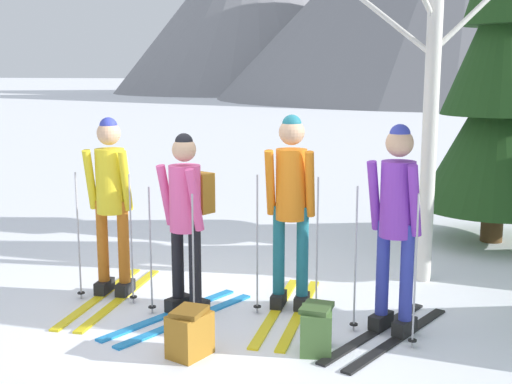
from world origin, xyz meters
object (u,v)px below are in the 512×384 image
skier_in_purple (396,221)px  pine_tree_mid (502,76)px  backpack_on_snow_front (316,329)px  skier_in_orange (291,204)px  skier_in_pink (186,215)px  birch_tree_slender (431,93)px  backpack_on_snow_beside (190,333)px  skier_in_yellow (111,200)px

skier_in_purple → pine_tree_mid: size_ratio=0.38×
backpack_on_snow_front → skier_in_orange: bearing=119.6°
skier_in_pink → birch_tree_slender: size_ratio=0.43×
skier_in_orange → backpack_on_snow_beside: 1.54m
skier_in_orange → birch_tree_slender: (1.06, 1.32, 0.97)m
birch_tree_slender → backpack_on_snow_front: birch_tree_slender is taller
pine_tree_mid → backpack_on_snow_front: pine_tree_mid is taller
skier_in_pink → skier_in_orange: 0.94m
skier_in_pink → skier_in_orange: skier_in_orange is taller
birch_tree_slender → pine_tree_mid: bearing=71.3°
skier_in_yellow → skier_in_orange: size_ratio=1.00×
pine_tree_mid → skier_in_pink: bearing=-124.4°
skier_in_yellow → skier_in_purple: size_ratio=1.03×
skier_in_pink → backpack_on_snow_beside: bearing=-63.2°
skier_in_orange → backpack_on_snow_front: skier_in_orange is taller
skier_in_orange → skier_in_purple: 1.01m
pine_tree_mid → backpack_on_snow_front: 4.71m
pine_tree_mid → backpack_on_snow_front: size_ratio=12.15×
skier_in_pink → backpack_on_snow_front: size_ratio=4.34×
skier_in_purple → backpack_on_snow_front: bearing=-130.9°
skier_in_orange → backpack_on_snow_beside: skier_in_orange is taller
skier_in_purple → birch_tree_slender: birch_tree_slender is taller
skier_in_pink → birch_tree_slender: birch_tree_slender is taller
skier_in_yellow → backpack_on_snow_beside: bearing=-37.8°
backpack_on_snow_beside → backpack_on_snow_front: bearing=24.7°
skier_in_orange → backpack_on_snow_beside: bearing=-108.9°
skier_in_purple → skier_in_yellow: bearing=179.5°
skier_in_yellow → pine_tree_mid: pine_tree_mid is taller
skier_in_yellow → birch_tree_slender: bearing=28.9°
skier_in_purple → pine_tree_mid: (0.75, 3.53, 1.14)m
skier_in_purple → backpack_on_snow_beside: bearing=-144.7°
birch_tree_slender → backpack_on_snow_beside: size_ratio=10.00×
skier_in_orange → pine_tree_mid: size_ratio=0.39×
skier_in_orange → skier_in_purple: bearing=-14.3°
skier_in_pink → skier_in_purple: skier_in_purple is taller
skier_in_pink → skier_in_purple: (1.80, 0.19, 0.05)m
skier_in_pink → backpack_on_snow_beside: (0.40, -0.80, -0.73)m
skier_in_yellow → pine_tree_mid: (3.46, 3.51, 1.15)m
skier_in_pink → backpack_on_snow_front: skier_in_pink is taller
skier_in_yellow → skier_in_orange: skier_in_orange is taller
skier_in_orange → backpack_on_snow_front: 1.25m
skier_in_pink → pine_tree_mid: pine_tree_mid is taller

